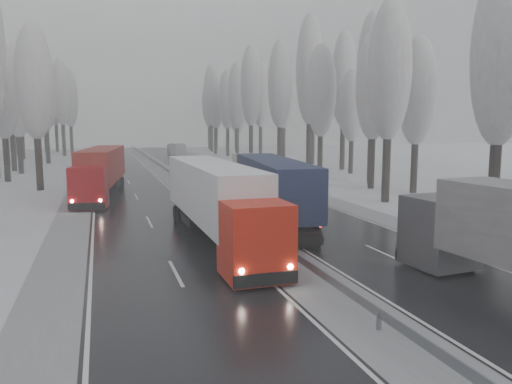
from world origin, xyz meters
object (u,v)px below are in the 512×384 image
box_truck_distant (177,149)px  truck_red_white (217,198)px  truck_blue_box (270,186)px  truck_cream_box (257,173)px  truck_red_red (101,169)px

box_truck_distant → truck_red_white: (-9.03, -75.82, 1.23)m
truck_blue_box → box_truck_distant: truck_blue_box is taller
box_truck_distant → truck_blue_box: bearing=-100.5°
truck_cream_box → truck_red_white: bearing=-113.3°
box_truck_distant → truck_red_white: 76.37m
truck_blue_box → truck_red_white: 6.50m
truck_red_white → truck_red_red: truck_red_white is taller
truck_red_white → truck_cream_box: bearing=64.8°
truck_cream_box → box_truck_distant: bearing=89.6°
truck_cream_box → truck_red_white: 17.76m
truck_blue_box → truck_red_white: (-4.59, -4.61, 0.04)m
box_truck_distant → truck_red_red: (-14.92, -55.51, 1.21)m
truck_red_white → truck_red_red: 21.15m
truck_blue_box → truck_red_white: bearing=-128.0°
truck_blue_box → box_truck_distant: 71.37m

